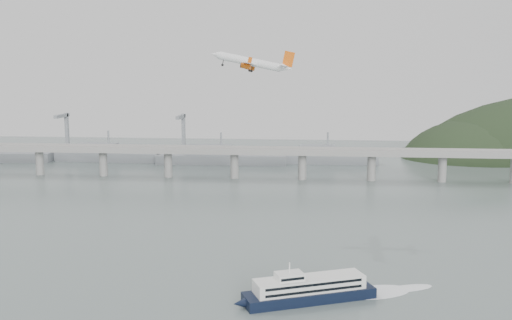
# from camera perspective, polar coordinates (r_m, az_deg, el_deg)

# --- Properties ---
(ground) EXTENTS (900.00, 900.00, 0.00)m
(ground) POSITION_cam_1_polar(r_m,az_deg,el_deg) (247.84, -1.24, -10.19)
(ground) COLOR slate
(ground) RESTS_ON ground
(bridge) EXTENTS (800.00, 22.00, 23.90)m
(bridge) POSITION_cam_1_polar(r_m,az_deg,el_deg) (438.34, 1.67, 0.47)
(bridge) COLOR gray
(bridge) RESTS_ON ground
(distant_fleet) EXTENTS (453.00, 60.90, 40.00)m
(distant_fleet) POSITION_cam_1_polar(r_m,az_deg,el_deg) (535.71, -14.54, 0.46)
(distant_fleet) COLOR slate
(distant_fleet) RESTS_ON ground
(ferry) EXTENTS (72.84, 36.11, 14.50)m
(ferry) POSITION_cam_1_polar(r_m,az_deg,el_deg) (214.26, 5.10, -12.19)
(ferry) COLOR black
(ferry) RESTS_ON ground
(airliner) EXTENTS (42.74, 38.63, 11.75)m
(airliner) POSITION_cam_1_polar(r_m,az_deg,el_deg) (300.86, -0.37, 9.28)
(airliner) COLOR white
(airliner) RESTS_ON ground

